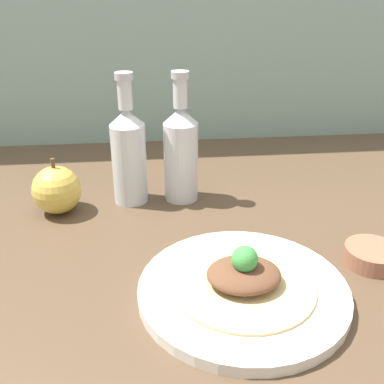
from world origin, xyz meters
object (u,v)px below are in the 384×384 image
object	(u,v)px
cider_bottle_right	(181,151)
apple	(57,190)
dipping_bowl	(372,256)
cider_bottle_left	(129,153)
plated_food	(244,276)
plate	(243,289)

from	to	relation	value
cider_bottle_right	apple	bearing A→B (deg)	-171.74
dipping_bowl	cider_bottle_left	bearing A→B (deg)	145.34
apple	plated_food	bearing A→B (deg)	-43.53
plate	dipping_bowl	xyz separation A→B (cm)	(20.29, 5.30, 0.29)
plated_food	plate	bearing A→B (deg)	97.13
plate	apple	distance (cm)	38.70
cider_bottle_left	apple	xyz separation A→B (cm)	(-12.83, -3.23, -5.21)
plated_food	cider_bottle_right	world-z (taller)	cider_bottle_right
plate	cider_bottle_right	distance (cm)	31.49
plate	apple	bearing A→B (deg)	136.47
cider_bottle_right	dipping_bowl	bearing A→B (deg)	-43.31
plated_food	dipping_bowl	world-z (taller)	plated_food
plate	cider_bottle_left	world-z (taller)	cider_bottle_left
plate	plated_food	distance (cm)	2.02
plate	plated_food	world-z (taller)	plated_food
plate	dipping_bowl	bearing A→B (deg)	14.63
plated_food	cider_bottle_left	bearing A→B (deg)	116.92
cider_bottle_right	dipping_bowl	xyz separation A→B (cm)	(25.98, -24.49, -8.17)
cider_bottle_left	plated_food	bearing A→B (deg)	-63.08
apple	dipping_bowl	xyz separation A→B (cm)	(48.26, -21.26, -2.96)
cider_bottle_left	cider_bottle_right	bearing A→B (deg)	0.00
cider_bottle_right	apple	xyz separation A→B (cm)	(-22.27, -3.23, -5.21)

